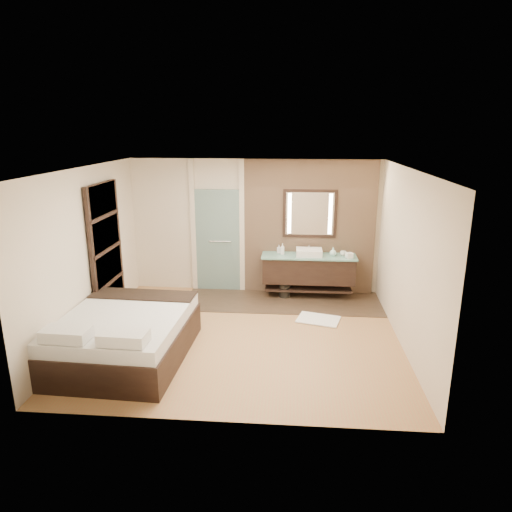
# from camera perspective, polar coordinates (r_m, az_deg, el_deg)

# --- Properties ---
(floor) EXTENTS (5.00, 5.00, 0.00)m
(floor) POSITION_cam_1_polar(r_m,az_deg,el_deg) (7.55, -1.63, -10.01)
(floor) COLOR #AF7349
(floor) RESTS_ON ground
(tile_strip) EXTENTS (3.80, 1.30, 0.01)m
(tile_strip) POSITION_cam_1_polar(r_m,az_deg,el_deg) (8.98, 3.32, -5.67)
(tile_strip) COLOR #34281C
(tile_strip) RESTS_ON floor
(stone_wall) EXTENTS (2.60, 0.08, 2.70)m
(stone_wall) POSITION_cam_1_polar(r_m,az_deg,el_deg) (9.18, 6.67, 3.50)
(stone_wall) COLOR tan
(stone_wall) RESTS_ON floor
(vanity) EXTENTS (1.85, 0.55, 0.88)m
(vanity) POSITION_cam_1_polar(r_m,az_deg,el_deg) (9.09, 6.58, -1.63)
(vanity) COLOR black
(vanity) RESTS_ON stone_wall
(mirror_unit) EXTENTS (1.06, 0.04, 0.96)m
(mirror_unit) POSITION_cam_1_polar(r_m,az_deg,el_deg) (9.07, 6.74, 5.28)
(mirror_unit) COLOR black
(mirror_unit) RESTS_ON stone_wall
(frosted_door) EXTENTS (1.10, 0.12, 2.70)m
(frosted_door) POSITION_cam_1_polar(r_m,az_deg,el_deg) (9.34, -4.79, 2.46)
(frosted_door) COLOR #A3CEC7
(frosted_door) RESTS_ON floor
(shoji_partition) EXTENTS (0.06, 1.20, 2.40)m
(shoji_partition) POSITION_cam_1_polar(r_m,az_deg,el_deg) (8.28, -18.15, 0.47)
(shoji_partition) COLOR black
(shoji_partition) RESTS_ON floor
(bed) EXTENTS (1.82, 2.24, 0.84)m
(bed) POSITION_cam_1_polar(r_m,az_deg,el_deg) (7.03, -16.12, -9.58)
(bed) COLOR black
(bed) RESTS_ON floor
(bath_mat) EXTENTS (0.83, 0.67, 0.02)m
(bath_mat) POSITION_cam_1_polar(r_m,az_deg,el_deg) (8.20, 7.81, -7.85)
(bath_mat) COLOR white
(bath_mat) RESTS_ON floor
(waste_bin) EXTENTS (0.24, 0.24, 0.29)m
(waste_bin) POSITION_cam_1_polar(r_m,az_deg,el_deg) (9.16, 3.61, -4.31)
(waste_bin) COLOR black
(waste_bin) RESTS_ON floor
(tissue_box) EXTENTS (0.15, 0.15, 0.10)m
(tissue_box) POSITION_cam_1_polar(r_m,az_deg,el_deg) (8.94, 11.57, 0.08)
(tissue_box) COLOR white
(tissue_box) RESTS_ON vanity
(soap_bottle_a) EXTENTS (0.08, 0.09, 0.22)m
(soap_bottle_a) POSITION_cam_1_polar(r_m,az_deg,el_deg) (9.00, 3.33, 0.87)
(soap_bottle_a) COLOR white
(soap_bottle_a) RESTS_ON vanity
(soap_bottle_b) EXTENTS (0.08, 0.08, 0.17)m
(soap_bottle_b) POSITION_cam_1_polar(r_m,az_deg,el_deg) (9.10, 2.88, 0.88)
(soap_bottle_b) COLOR #B2B2B2
(soap_bottle_b) RESTS_ON vanity
(soap_bottle_c) EXTENTS (0.17, 0.17, 0.17)m
(soap_bottle_c) POSITION_cam_1_polar(r_m,az_deg,el_deg) (9.02, 9.60, 0.54)
(soap_bottle_c) COLOR #BEEEE5
(soap_bottle_c) RESTS_ON vanity
(cup) EXTENTS (0.15, 0.15, 0.09)m
(cup) POSITION_cam_1_polar(r_m,az_deg,el_deg) (9.08, 10.85, 0.33)
(cup) COLOR white
(cup) RESTS_ON vanity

